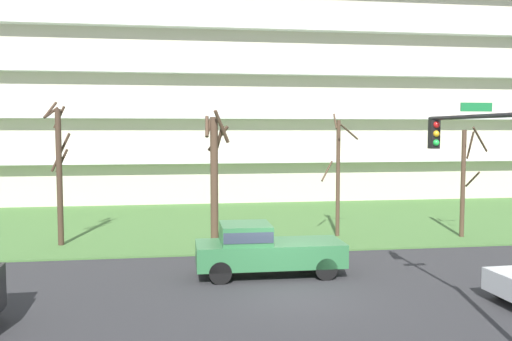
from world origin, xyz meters
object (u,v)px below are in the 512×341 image
at_px(tree_far_left, 59,171).
at_px(tree_left, 215,173).
at_px(tree_center, 338,175).
at_px(pickup_green_center_left, 263,248).
at_px(tree_right, 465,180).
at_px(traffic_signal_mast, 500,175).

relative_size(tree_far_left, tree_left, 1.06).
bearing_deg(tree_center, tree_far_left, -179.07).
xyz_separation_m(tree_left, tree_center, (6.19, 1.11, -0.27)).
bearing_deg(pickup_green_center_left, tree_center, -125.75).
relative_size(tree_left, tree_center, 1.01).
height_order(tree_center, pickup_green_center_left, tree_center).
bearing_deg(pickup_green_center_left, tree_right, -153.07).
bearing_deg(tree_right, tree_left, 179.91).
bearing_deg(traffic_signal_mast, tree_right, 64.04).
relative_size(tree_far_left, pickup_green_center_left, 1.23).
bearing_deg(tree_left, tree_far_left, 172.72).
xyz_separation_m(tree_far_left, pickup_green_center_left, (8.41, -6.36, -2.46)).
xyz_separation_m(tree_left, tree_right, (12.30, -0.02, -0.46)).
bearing_deg(tree_far_left, tree_left, -7.28).
height_order(tree_far_left, traffic_signal_mast, tree_far_left).
height_order(tree_left, tree_right, tree_left).
xyz_separation_m(tree_center, tree_right, (6.11, -1.13, -0.19)).
distance_m(tree_far_left, tree_center, 13.22).
relative_size(tree_right, traffic_signal_mast, 0.90).
relative_size(tree_center, pickup_green_center_left, 1.14).
distance_m(tree_left, traffic_signal_mast, 13.95).
xyz_separation_m(tree_left, pickup_green_center_left, (1.38, -5.46, -2.37)).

